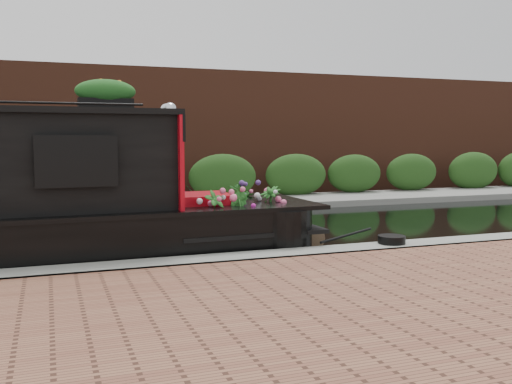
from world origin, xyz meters
name	(u,v)px	position (x,y,z in m)	size (l,w,h in m)	color
ground	(188,235)	(0.00, 0.00, 0.00)	(80.00, 80.00, 0.00)	black
near_bank_coping	(244,274)	(0.00, -3.30, 0.00)	(40.00, 0.60, 0.50)	gray
near_bank_pavers	(399,380)	(0.00, -7.00, 0.00)	(40.00, 7.00, 0.50)	brown
far_bank_path	(151,210)	(0.00, 4.20, 0.00)	(40.00, 2.40, 0.34)	gray
far_hedge	(145,206)	(0.00, 5.10, 0.00)	(40.00, 1.10, 2.80)	#204517
far_brick_wall	(134,198)	(0.00, 7.20, 0.00)	(40.00, 1.00, 8.00)	#5B2E1E
rope_fender	(310,237)	(1.68, -1.92, 0.18)	(0.36, 0.36, 0.38)	brown
coiled_mooring_rope	(392,239)	(2.44, -3.20, 0.31)	(0.42, 0.42, 0.12)	black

